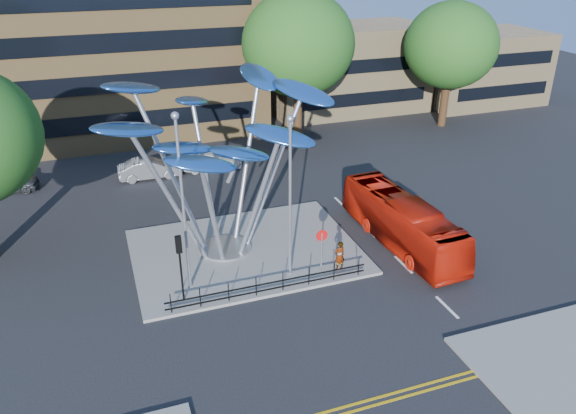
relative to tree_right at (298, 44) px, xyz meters
name	(u,v)px	position (x,y,z in m)	size (l,w,h in m)	color
ground	(302,311)	(-8.00, -22.00, -8.04)	(120.00, 120.00, 0.00)	black
traffic_island	(246,251)	(-9.00, -16.00, -7.96)	(12.00, 9.00, 0.15)	slate
double_yellow_near	(359,403)	(-8.00, -28.00, -8.03)	(40.00, 0.12, 0.01)	gold
double_yellow_far	(363,409)	(-8.00, -28.30, -8.03)	(40.00, 0.12, 0.01)	gold
low_building_near	(346,68)	(8.00, 8.00, -4.04)	(15.00, 8.00, 8.00)	tan
low_building_far	(479,67)	(22.00, 6.00, -4.54)	(12.00, 8.00, 7.00)	tan
tree_right	(298,44)	(0.00, 0.00, 0.00)	(8.80, 8.80, 12.11)	black
tree_far	(451,46)	(14.00, 0.00, -0.93)	(8.00, 8.00, 10.81)	black
leaf_sculpture	(217,130)	(-10.07, -15.32, -1.16)	(12.72, 9.54, 9.51)	#9EA0A5
street_lamp_left	(182,189)	(-12.50, -18.50, -2.68)	(0.36, 0.36, 8.80)	#9EA0A5
street_lamp_right	(290,184)	(-7.50, -19.00, -2.94)	(0.36, 0.36, 8.30)	#9EA0A5
traffic_light_island	(180,255)	(-13.00, -19.50, -5.42)	(0.28, 0.18, 3.42)	black
no_entry_sign_island	(322,244)	(-6.00, -19.48, -6.22)	(0.60, 0.10, 2.45)	#9EA0A5
pedestrian_railing_front	(270,286)	(-9.00, -20.30, -7.48)	(10.00, 0.06, 1.00)	black
red_bus	(402,222)	(-0.54, -17.92, -6.67)	(2.29, 9.78, 2.72)	#B61708
pedestrian	(340,256)	(-5.00, -19.50, -7.08)	(0.59, 0.39, 1.62)	gray
parked_car_left	(6,182)	(-21.98, -2.78, -7.34)	(1.66, 4.12, 1.40)	#383B3F
parked_car_mid	(150,168)	(-12.57, -3.61, -7.32)	(1.52, 4.37, 1.44)	#95979C
parked_car_right	(211,160)	(-8.07, -3.36, -7.38)	(1.83, 4.50, 1.30)	silver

